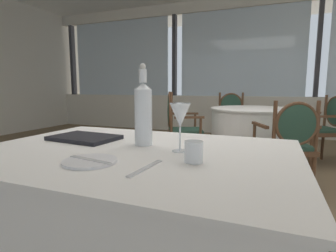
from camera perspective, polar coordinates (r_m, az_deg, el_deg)
name	(u,v)px	position (r m, az deg, el deg)	size (l,w,h in m)	color
ground_plane	(188,194)	(2.69, 4.30, -14.33)	(12.89, 12.89, 0.00)	#756047
window_wall_far	(239,81)	(6.15, 14.88, 9.28)	(9.64, 0.14, 2.96)	silver
foreground_table	(135,232)	(1.30, -7.11, -21.55)	(1.36, 0.98, 0.77)	white
side_plate	(90,161)	(0.99, -16.32, -7.23)	(0.19, 0.19, 0.01)	white
butter_knife	(90,160)	(0.99, -16.33, -6.95)	(0.19, 0.02, 0.00)	silver
dinner_fork	(146,168)	(0.89, -4.79, -8.93)	(0.20, 0.02, 0.00)	silver
water_bottle	(143,112)	(1.23, -5.30, 2.94)	(0.08, 0.08, 0.37)	white
wine_glass	(180,116)	(1.09, 2.61, 2.11)	(0.09, 0.09, 0.20)	white
water_tumbler	(194,152)	(0.96, 5.51, -5.49)	(0.07, 0.07, 0.08)	white
menu_book	(85,138)	(1.43, -17.41, -2.40)	(0.33, 0.22, 0.02)	black
background_table_0	(252,136)	(3.77, 17.58, -2.11)	(1.13, 1.13, 0.77)	white
dining_chair_0_0	(179,123)	(3.53, 2.28, 0.56)	(0.61, 0.64, 0.98)	brown
dining_chair_0_1	(289,140)	(2.84, 24.38, -2.66)	(0.64, 0.61, 0.91)	brown
dining_chair_0_2	(325,124)	(4.18, 30.55, 0.37)	(0.61, 0.64, 0.93)	brown
dining_chair_0_3	(233,116)	(4.68, 13.62, 2.18)	(0.64, 0.61, 0.95)	brown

